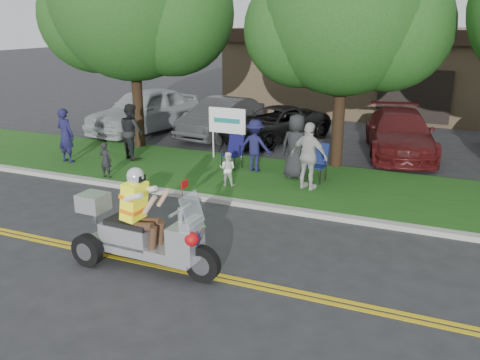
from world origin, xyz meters
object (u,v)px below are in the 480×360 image
at_px(spectator_adult_right, 309,156).
at_px(parked_car_mid, 275,124).
at_px(lawn_chair_a, 234,150).
at_px(trike_scooter, 141,233).
at_px(parked_car_left, 221,117).
at_px(spectator_adult_mid, 131,131).
at_px(parked_car_right, 400,133).
at_px(spectator_adult_left, 66,135).
at_px(parked_car_far_left, 145,110).
at_px(lawn_chair_b, 317,160).

bearing_deg(spectator_adult_right, parked_car_mid, -48.37).
height_order(lawn_chair_a, parked_car_mid, parked_car_mid).
bearing_deg(trike_scooter, lawn_chair_a, 100.80).
bearing_deg(parked_car_left, lawn_chair_a, -53.76).
height_order(spectator_adult_mid, parked_car_right, spectator_adult_mid).
bearing_deg(parked_car_right, spectator_adult_left, -162.36).
distance_m(spectator_adult_mid, parked_car_far_left, 4.52).
bearing_deg(lawn_chair_b, parked_car_mid, 127.49).
xyz_separation_m(lawn_chair_b, spectator_adult_right, (-0.02, -0.80, 0.30)).
bearing_deg(spectator_adult_mid, spectator_adult_right, -157.44).
bearing_deg(spectator_adult_left, spectator_adult_right, -170.73).
relative_size(trike_scooter, parked_car_mid, 0.64).
height_order(spectator_adult_mid, parked_car_mid, spectator_adult_mid).
height_order(spectator_adult_right, parked_car_far_left, spectator_adult_right).
distance_m(lawn_chair_b, parked_car_left, 6.80).
relative_size(lawn_chair_a, parked_car_right, 0.20).
relative_size(trike_scooter, parked_car_right, 0.58).
bearing_deg(spectator_adult_left, parked_car_far_left, -78.18).
height_order(parked_car_mid, parked_car_right, parked_car_right).
bearing_deg(lawn_chair_a, parked_car_left, 130.09).
xyz_separation_m(spectator_adult_right, parked_car_mid, (-2.83, 5.34, -0.36)).
bearing_deg(parked_car_right, trike_scooter, -120.49).
xyz_separation_m(lawn_chair_b, parked_car_far_left, (-8.21, 3.97, 0.20)).
bearing_deg(lawn_chair_b, spectator_adult_left, -165.91).
height_order(lawn_chair_b, parked_car_far_left, parked_car_far_left).
xyz_separation_m(lawn_chair_b, spectator_adult_mid, (-6.08, -0.02, 0.30)).
bearing_deg(lawn_chair_b, spectator_adult_mid, -174.43).
relative_size(parked_car_far_left, parked_car_right, 1.04).
distance_m(spectator_adult_mid, parked_car_mid, 5.60).
xyz_separation_m(parked_car_left, parked_car_right, (6.77, -0.19, 0.00)).
bearing_deg(spectator_adult_mid, parked_car_far_left, -31.96).
distance_m(lawn_chair_a, parked_car_far_left, 6.70).
bearing_deg(parked_car_far_left, spectator_adult_left, -73.99).
height_order(spectator_adult_left, spectator_adult_right, spectator_adult_right).
height_order(spectator_adult_right, parked_car_right, spectator_adult_right).
height_order(parked_car_far_left, parked_car_left, parked_car_far_left).
xyz_separation_m(trike_scooter, spectator_adult_mid, (-4.43, 6.12, 0.32)).
xyz_separation_m(parked_car_far_left, parked_car_mid, (5.36, 0.57, -0.26)).
bearing_deg(spectator_adult_right, spectator_adult_mid, 6.34).
xyz_separation_m(spectator_adult_right, parked_car_far_left, (-8.19, 4.77, -0.10)).
bearing_deg(lawn_chair_b, spectator_adult_right, -85.72).
height_order(trike_scooter, parked_car_left, trike_scooter).
distance_m(lawn_chair_a, spectator_adult_right, 2.84).
distance_m(trike_scooter, spectator_adult_right, 5.59).
distance_m(lawn_chair_b, parked_car_mid, 5.36).
height_order(spectator_adult_right, parked_car_mid, spectator_adult_right).
relative_size(spectator_adult_left, parked_car_left, 0.38).
relative_size(lawn_chair_b, parked_car_far_left, 0.20).
bearing_deg(trike_scooter, spectator_adult_left, 142.94).
bearing_deg(parked_car_far_left, parked_car_mid, 16.75).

